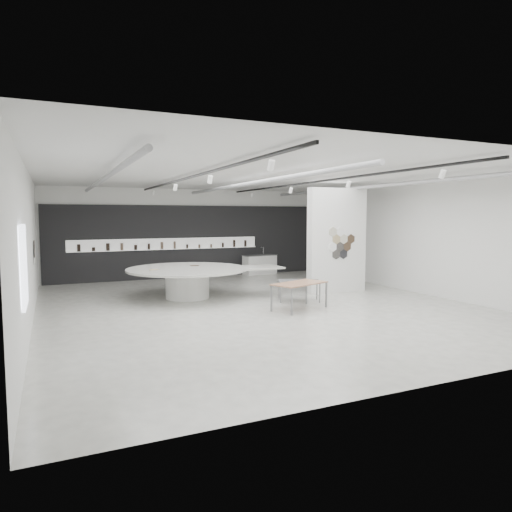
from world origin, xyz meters
name	(u,v)px	position (x,y,z in m)	size (l,w,h in m)	color
room	(254,236)	(-0.09, 0.00, 2.07)	(12.02, 14.02, 3.82)	beige
back_wall_display	(189,242)	(-0.08, 6.93, 1.54)	(11.80, 0.27, 3.10)	black
partition_column	(337,241)	(3.50, 1.00, 1.80)	(2.20, 0.38, 3.60)	white
display_island	(190,278)	(-1.46, 1.99, 0.64)	(4.94, 3.87, 0.99)	white
sample_table_wood	(300,285)	(0.86, -1.04, 0.71)	(1.81, 1.34, 0.76)	#986A4F
sample_table_stone	(299,282)	(1.47, 0.06, 0.60)	(1.42, 1.09, 0.66)	slate
kitchen_counter	(260,265)	(3.12, 6.53, 0.44)	(1.63, 0.82, 1.23)	white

